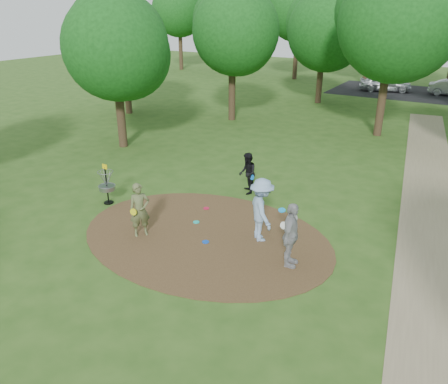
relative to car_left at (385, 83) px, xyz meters
The scene contains 14 objects.
ground 29.57m from the car_left, 88.65° to the right, with size 100.00×100.00×0.00m, color #2D5119.
dirt_clearing 29.57m from the car_left, 88.65° to the right, with size 8.40×8.40×0.02m, color #47301C.
footpath 28.48m from the car_left, 75.36° to the right, with size 2.00×40.00×0.01m, color #8C7A5B.
parking_lot 2.83m from the car_left, ahead, with size 14.00×8.00×0.01m, color black.
player_observer_with_disc 30.55m from the car_left, 92.06° to the right, with size 0.73×0.77×1.78m.
player_throwing_with_disc 28.92m from the car_left, 85.39° to the right, with size 1.55×1.48×2.05m.
player_walking_with_disc 25.74m from the car_left, 89.54° to the right, with size 0.96×1.01×1.64m.
player_waiting_with_disc 30.00m from the car_left, 82.94° to the right, with size 0.64×1.18×1.93m.
disc_ground_cyan 28.93m from the car_left, 90.13° to the right, with size 0.22×0.22×0.02m, color #17BEB0.
disc_ground_blue 29.92m from the car_left, 88.19° to the right, with size 0.22×0.22×0.02m, color blue.
disc_ground_red 27.83m from the car_left, 90.76° to the right, with size 0.22×0.22×0.02m, color #C5133C.
car_left is the anchor object (origin of this frame).
disc_golf_basket 29.50m from the car_left, 97.41° to the right, with size 0.63×0.63×1.54m.
tree_ring 20.81m from the car_left, 84.68° to the right, with size 37.24×45.52×9.02m.
Camera 1 is at (6.82, -10.30, 6.82)m, focal length 35.00 mm.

